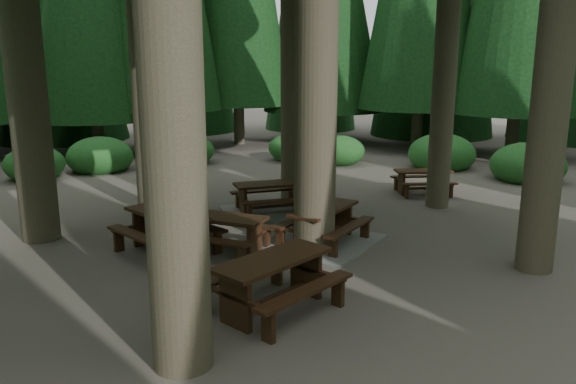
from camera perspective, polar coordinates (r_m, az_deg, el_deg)
name	(u,v)px	position (r m, az deg, el deg)	size (l,w,h in m)	color
ground	(283,259)	(11.07, -0.53, -6.86)	(80.00, 80.00, 0.00)	#4E483F
picnic_table_a	(324,231)	(11.93, 3.64, -4.01)	(3.04, 2.91, 0.80)	gray
picnic_table_b	(167,226)	(11.55, -12.21, -3.38)	(2.15, 2.38, 0.85)	black
picnic_table_c	(271,203)	(14.34, -1.74, -1.09)	(2.55, 2.20, 0.79)	gray
picnic_table_d	(423,178)	(16.88, 13.57, 1.39)	(1.97, 1.78, 0.70)	black
picnic_table_e	(273,275)	(8.72, -1.55, -8.47)	(2.44, 2.24, 0.86)	black
picnic_table_f	(223,228)	(11.38, -6.65, -3.68)	(2.25, 2.27, 0.77)	black
shrub_ring	(298,226)	(11.88, 1.01, -3.43)	(23.86, 24.64, 1.49)	#256021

